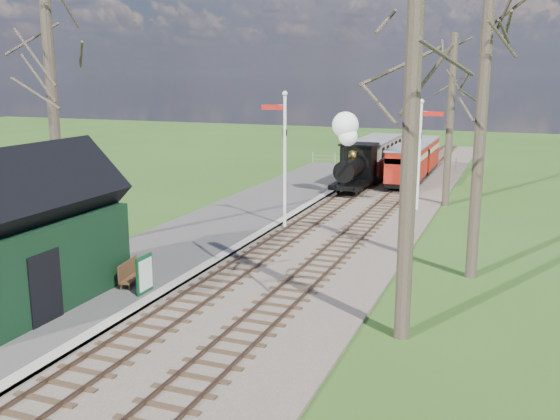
% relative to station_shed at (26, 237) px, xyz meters
% --- Properties ---
extents(ground, '(140.00, 140.00, 0.00)m').
position_rel_station_shed_xyz_m(ground, '(4.30, -4.00, -2.27)').
color(ground, '#2F4D18').
rests_on(ground, ground).
extents(distant_hills, '(114.40, 48.00, 22.02)m').
position_rel_station_shed_xyz_m(distant_hills, '(5.70, 60.38, -18.47)').
color(distant_hills, '#385B23').
rests_on(distant_hills, ground).
extents(ballast_bed, '(8.00, 60.00, 0.10)m').
position_rel_station_shed_xyz_m(ballast_bed, '(5.60, 18.00, -2.22)').
color(ballast_bed, brown).
rests_on(ballast_bed, ground).
extents(track_near, '(1.60, 60.00, 0.15)m').
position_rel_station_shed_xyz_m(track_near, '(4.30, 18.00, -2.17)').
color(track_near, brown).
rests_on(track_near, ground).
extents(track_far, '(1.60, 60.00, 0.15)m').
position_rel_station_shed_xyz_m(track_far, '(6.90, 18.00, -2.17)').
color(track_far, brown).
rests_on(track_far, ground).
extents(platform, '(5.00, 44.00, 0.20)m').
position_rel_station_shed_xyz_m(platform, '(0.80, 10.00, -2.17)').
color(platform, '#474442').
rests_on(platform, ground).
extents(coping_strip, '(0.40, 44.00, 0.21)m').
position_rel_station_shed_xyz_m(coping_strip, '(3.10, 10.00, -2.16)').
color(coping_strip, '#B2AD9E').
rests_on(coping_strip, ground).
extents(station_shed, '(3.25, 6.30, 4.78)m').
position_rel_station_shed_xyz_m(station_shed, '(0.00, 0.00, 0.00)').
color(station_shed, black).
rests_on(station_shed, platform).
extents(semaphore_near, '(1.22, 0.24, 6.22)m').
position_rel_station_shed_xyz_m(semaphore_near, '(3.53, 12.00, 1.35)').
color(semaphore_near, silver).
rests_on(semaphore_near, ground).
extents(semaphore_far, '(1.22, 0.24, 5.72)m').
position_rel_station_shed_xyz_m(semaphore_far, '(8.67, 18.00, 1.08)').
color(semaphore_far, silver).
rests_on(semaphore_far, ground).
extents(bare_trees, '(15.51, 22.39, 12.00)m').
position_rel_station_shed_xyz_m(bare_trees, '(5.63, 6.10, 2.94)').
color(bare_trees, '#382D23').
rests_on(bare_trees, ground).
extents(fence_line, '(12.60, 0.08, 1.00)m').
position_rel_station_shed_xyz_m(fence_line, '(4.60, 32.00, -1.72)').
color(fence_line, slate).
rests_on(fence_line, ground).
extents(locomotive, '(1.88, 4.39, 4.70)m').
position_rel_station_shed_xyz_m(locomotive, '(4.29, 21.31, -0.11)').
color(locomotive, black).
rests_on(locomotive, ground).
extents(coach, '(2.19, 7.52, 2.31)m').
position_rel_station_shed_xyz_m(coach, '(4.30, 27.38, -0.69)').
color(coach, black).
rests_on(coach, ground).
extents(red_carriage_a, '(1.94, 4.81, 2.04)m').
position_rel_station_shed_xyz_m(red_carriage_a, '(6.90, 24.34, -0.85)').
color(red_carriage_a, black).
rests_on(red_carriage_a, ground).
extents(red_carriage_b, '(1.94, 4.81, 2.04)m').
position_rel_station_shed_xyz_m(red_carriage_b, '(6.90, 29.84, -0.85)').
color(red_carriage_b, black).
rests_on(red_carriage_b, ground).
extents(sign_board, '(0.11, 0.82, 1.21)m').
position_rel_station_shed_xyz_m(sign_board, '(2.70, 2.02, -1.46)').
color(sign_board, '#0D3F1E').
rests_on(sign_board, platform).
extents(bench, '(0.63, 1.41, 0.78)m').
position_rel_station_shed_xyz_m(bench, '(1.78, 2.55, -1.70)').
color(bench, '#4D321B').
rests_on(bench, platform).
extents(person, '(0.51, 0.64, 1.54)m').
position_rel_station_shed_xyz_m(person, '(1.06, 2.59, -1.30)').
color(person, '#1A222F').
rests_on(person, platform).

